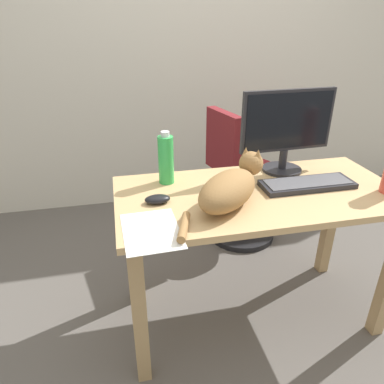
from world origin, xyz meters
TOP-DOWN VIEW (x-y plane):
  - ground_plane at (0.00, 0.00)m, footprint 8.00×8.00m
  - back_wall at (0.00, 1.52)m, footprint 6.00×0.04m
  - desk at (0.00, 0.00)m, footprint 1.31×0.63m
  - office_chair at (0.18, 0.75)m, footprint 0.49×0.48m
  - monitor at (0.21, 0.21)m, footprint 0.48×0.20m
  - keyboard at (0.24, -0.00)m, footprint 0.44×0.15m
  - cat at (-0.17, -0.09)m, footprint 0.47×0.44m
  - computer_mouse at (-0.47, -0.01)m, footprint 0.11×0.06m
  - paper_sheet at (-0.52, -0.23)m, footprint 0.22×0.30m
  - water_bottle at (-0.40, 0.19)m, footprint 0.07×0.07m

SIDE VIEW (x-z plane):
  - ground_plane at x=0.00m, z-range 0.00..0.00m
  - office_chair at x=0.18m, z-range -0.06..0.89m
  - desk at x=0.00m, z-range 0.25..1.00m
  - paper_sheet at x=-0.52m, z-range 0.75..0.75m
  - keyboard at x=0.24m, z-range 0.75..0.77m
  - computer_mouse at x=-0.47m, z-range 0.75..0.78m
  - cat at x=-0.17m, z-range 0.73..0.93m
  - water_bottle at x=-0.40m, z-range 0.74..0.99m
  - monitor at x=0.21m, z-range 0.77..1.18m
  - back_wall at x=0.00m, z-range 0.00..2.60m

